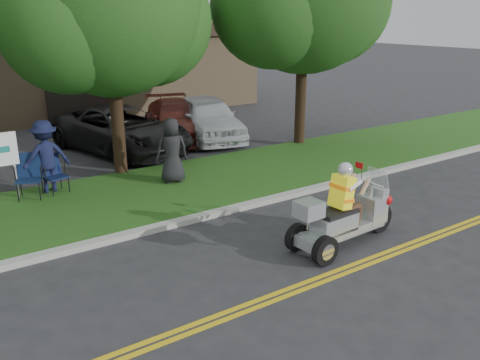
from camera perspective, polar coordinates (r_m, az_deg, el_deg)
ground at (r=8.84m, az=1.58°, el=-11.76°), size 120.00×120.00×0.00m
centerline_near at (r=8.44m, az=3.95°, el=-13.33°), size 60.00×0.10×0.01m
centerline_far at (r=8.55m, az=3.27°, el=-12.87°), size 60.00×0.10×0.01m
curb at (r=11.17m, az=-7.64°, el=-4.92°), size 60.00×0.25×0.12m
grass_verge at (r=13.00m, az=-11.95°, el=-1.79°), size 60.00×4.00×0.10m
commercial_building at (r=26.11m, az=-20.15°, el=11.85°), size 18.00×8.20×4.00m
tree_mid at (r=14.35m, az=-14.32°, el=17.75°), size 5.88×4.80×7.05m
trike_scooter at (r=10.18m, az=11.54°, el=-4.15°), size 2.66×0.90×1.74m
lawn_chair_a at (r=13.41m, az=-22.60°, el=0.75°), size 0.74×0.76×1.08m
lawn_chair_b at (r=13.58m, az=-20.24°, el=0.93°), size 0.60×0.62×0.96m
spectator_chair_a at (r=13.57m, az=-20.99°, el=2.48°), size 1.22×0.74×1.83m
spectator_chair_b at (r=13.54m, az=-7.67°, el=3.31°), size 0.95×0.74×1.73m
parked_car_mid at (r=17.31m, az=-13.23°, el=5.50°), size 3.75×5.84×1.50m
parked_car_right at (r=18.97m, az=-7.09°, el=6.73°), size 3.14×5.06×1.37m
parked_car_far_right at (r=18.72m, az=-3.70°, el=7.03°), size 2.97×4.99×1.59m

